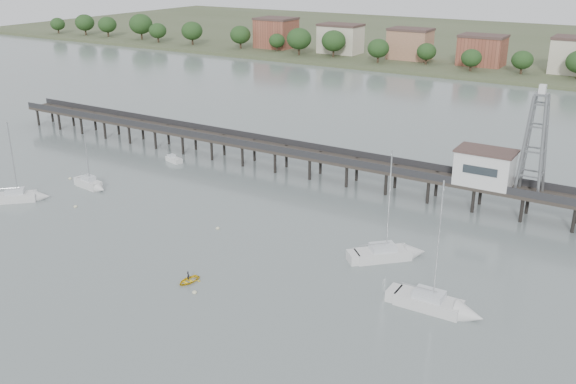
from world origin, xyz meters
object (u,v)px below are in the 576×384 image
(lattice_tower, at_px, (535,144))
(yellow_dinghy, at_px, (189,282))
(pier, at_px, (333,159))
(white_tender, at_px, (174,160))
(sailboat_a, at_px, (24,197))
(sailboat_c, at_px, (394,253))
(sailboat_d, at_px, (443,307))
(sailboat_b, at_px, (92,185))

(lattice_tower, relative_size, yellow_dinghy, 5.38)
(pier, xyz_separation_m, white_tender, (-29.69, -6.43, -3.36))
(sailboat_a, height_order, sailboat_c, sailboat_c)
(sailboat_c, xyz_separation_m, yellow_dinghy, (-18.08, -18.50, -0.63))
(sailboat_d, height_order, yellow_dinghy, sailboat_d)
(yellow_dinghy, bearing_deg, sailboat_b, 162.34)
(pier, distance_m, sailboat_b, 39.92)
(sailboat_d, bearing_deg, sailboat_b, 172.91)
(sailboat_b, bearing_deg, white_tender, 91.77)
(sailboat_b, xyz_separation_m, sailboat_a, (-4.85, -9.26, -0.01))
(lattice_tower, xyz_separation_m, white_tender, (-61.19, -6.43, -10.67))
(pier, distance_m, lattice_tower, 32.34)
(lattice_tower, xyz_separation_m, yellow_dinghy, (-29.16, -40.60, -11.10))
(white_tender, xyz_separation_m, yellow_dinghy, (32.02, -34.17, -0.43))
(sailboat_a, distance_m, yellow_dinghy, 39.29)
(sailboat_b, relative_size, sailboat_d, 0.69)
(pier, relative_size, sailboat_a, 11.26)
(sailboat_b, relative_size, yellow_dinghy, 3.76)
(pier, distance_m, white_tender, 30.56)
(lattice_tower, relative_size, sailboat_c, 1.02)
(sailboat_b, relative_size, sailboat_a, 0.81)
(pier, distance_m, sailboat_a, 49.59)
(pier, height_order, sailboat_a, sailboat_a)
(pier, relative_size, sailboat_c, 9.87)
(sailboat_b, height_order, sailboat_d, sailboat_d)
(lattice_tower, relative_size, sailboat_b, 1.43)
(lattice_tower, xyz_separation_m, sailboat_b, (-62.97, -24.35, -10.45))
(sailboat_b, xyz_separation_m, white_tender, (1.78, 17.92, -0.23))
(sailboat_a, xyz_separation_m, yellow_dinghy, (38.66, -6.99, -0.64))
(pier, height_order, sailboat_b, sailboat_b)
(sailboat_c, bearing_deg, sailboat_a, 147.28)
(lattice_tower, distance_m, sailboat_d, 33.21)
(sailboat_d, bearing_deg, sailboat_a, -178.64)
(sailboat_a, height_order, yellow_dinghy, sailboat_a)
(sailboat_c, height_order, white_tender, sailboat_c)
(sailboat_c, distance_m, sailboat_d, 13.41)
(sailboat_a, xyz_separation_m, white_tender, (6.63, 27.18, -0.21))
(sailboat_b, height_order, sailboat_c, sailboat_c)
(sailboat_a, bearing_deg, sailboat_d, -40.94)
(pier, relative_size, sailboat_d, 9.56)
(sailboat_b, height_order, sailboat_a, sailboat_a)
(lattice_tower, xyz_separation_m, sailboat_a, (-67.82, -33.61, -10.46))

